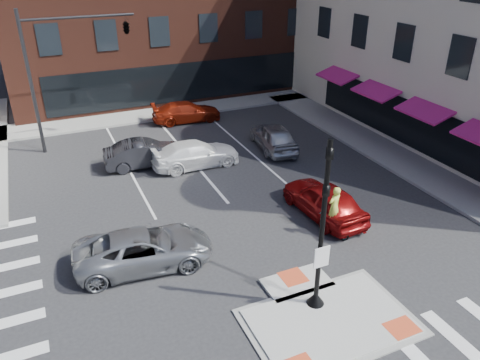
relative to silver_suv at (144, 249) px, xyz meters
name	(u,v)px	position (x,y,z in m)	size (l,w,h in m)	color
ground	(321,313)	(4.71, -5.00, -0.72)	(120.00, 120.00, 0.00)	#28282B
refuge_island	(326,317)	(4.71, -5.26, -0.67)	(5.40, 4.65, 0.13)	gray
sidewalk_e	(384,150)	(15.51, 5.00, -0.65)	(3.00, 24.00, 0.15)	gray
sidewalk_n	(192,108)	(7.71, 17.00, -0.65)	(26.00, 3.00, 0.15)	gray
building_far_left	(49,0)	(0.71, 47.00, 4.28)	(10.00, 12.00, 10.00)	slate
signal_pole	(320,249)	(4.71, -4.60, 1.64)	(0.60, 0.60, 5.98)	black
mast_arm_signal	(101,38)	(1.23, 13.00, 5.49)	(6.10, 2.24, 8.00)	black
silver_suv	(144,249)	(0.00, 0.00, 0.00)	(2.39, 5.18, 1.44)	#A2A5A9
red_sedan	(324,200)	(8.21, 0.30, 0.07)	(1.86, 4.62, 1.57)	maroon
white_pickup	(196,154)	(4.70, 7.60, -0.02)	(1.97, 4.86, 1.41)	white
bg_car_dark	(146,154)	(2.21, 8.71, 0.01)	(1.55, 4.44, 1.46)	#29292E
bg_car_silver	(273,136)	(9.71, 8.00, 0.06)	(1.84, 4.56, 1.55)	#AFB2B7
bg_car_red	(186,112)	(6.50, 14.66, -0.05)	(1.89, 4.65, 1.35)	#99220D
cyclist	(333,219)	(7.71, -1.13, 0.03)	(1.05, 1.86, 2.22)	#3F3F44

